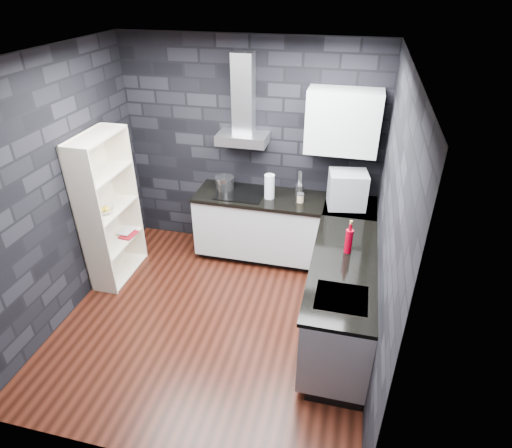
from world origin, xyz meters
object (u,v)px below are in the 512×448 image
at_px(utensil_crock, 299,190).
at_px(pot, 225,183).
at_px(glass_vase, 269,187).
at_px(storage_jar, 300,198).
at_px(fruit_bowl, 105,210).
at_px(red_bottle, 349,241).
at_px(appliance_garage, 347,190).
at_px(bookshelf, 109,210).

bearing_deg(utensil_crock, pot, -176.92).
height_order(glass_vase, utensil_crock, glass_vase).
height_order(storage_jar, fruit_bowl, storage_jar).
relative_size(glass_vase, utensil_crock, 2.33).
bearing_deg(red_bottle, utensil_crock, 120.06).
bearing_deg(storage_jar, red_bottle, -57.12).
height_order(glass_vase, fruit_bowl, glass_vase).
distance_m(appliance_garage, fruit_bowl, 2.77).
height_order(appliance_garage, bookshelf, bookshelf).
relative_size(pot, utensil_crock, 1.80).
relative_size(utensil_crock, red_bottle, 0.52).
distance_m(pot, utensil_crock, 0.94).
distance_m(pot, glass_vase, 0.61).
xyz_separation_m(pot, appliance_garage, (1.51, -0.13, 0.14)).
relative_size(utensil_crock, appliance_garage, 0.31).
bearing_deg(red_bottle, storage_jar, 122.88).
xyz_separation_m(storage_jar, appliance_garage, (0.53, -0.00, 0.18)).
bearing_deg(glass_vase, storage_jar, -3.43).
relative_size(utensil_crock, bookshelf, 0.07).
relative_size(glass_vase, fruit_bowl, 1.34).
distance_m(glass_vase, bookshelf, 1.90).
distance_m(bookshelf, fruit_bowl, 0.09).
bearing_deg(pot, fruit_bowl, -141.14).
distance_m(utensil_crock, bookshelf, 2.27).
height_order(pot, glass_vase, glass_vase).
xyz_separation_m(pot, storage_jar, (0.98, -0.13, -0.03)).
bearing_deg(red_bottle, fruit_bowl, 176.89).
xyz_separation_m(utensil_crock, bookshelf, (-2.08, -0.89, -0.06)).
relative_size(glass_vase, bookshelf, 0.17).
relative_size(appliance_garage, red_bottle, 1.68).
distance_m(pot, fruit_bowl, 1.47).
relative_size(appliance_garage, bookshelf, 0.23).
relative_size(utensil_crock, fruit_bowl, 0.58).
xyz_separation_m(utensil_crock, appliance_garage, (0.57, -0.18, 0.16)).
bearing_deg(fruit_bowl, red_bottle, -3.11).
xyz_separation_m(glass_vase, bookshelf, (-1.74, -0.74, -0.15)).
bearing_deg(bookshelf, glass_vase, 37.40).
relative_size(storage_jar, red_bottle, 0.39).
height_order(storage_jar, red_bottle, red_bottle).
height_order(storage_jar, bookshelf, bookshelf).
distance_m(red_bottle, bookshelf, 2.74).
height_order(utensil_crock, red_bottle, red_bottle).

